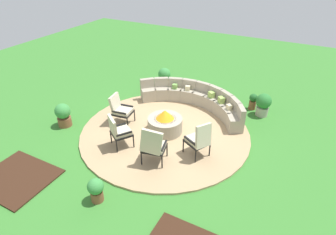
# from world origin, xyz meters

# --- Properties ---
(ground_plane) EXTENTS (24.00, 24.00, 0.00)m
(ground_plane) POSITION_xyz_m (0.00, 0.00, 0.00)
(ground_plane) COLOR #387A2D
(patio_circle) EXTENTS (5.24, 5.24, 0.06)m
(patio_circle) POSITION_xyz_m (0.00, 0.00, 0.03)
(patio_circle) COLOR tan
(patio_circle) RESTS_ON ground_plane
(mulch_bed_left) EXTENTS (1.79, 1.53, 0.04)m
(mulch_bed_left) POSITION_xyz_m (-2.36, -3.54, 0.02)
(mulch_bed_left) COLOR #382114
(mulch_bed_left) RESTS_ON ground_plane
(fire_pit) EXTENTS (1.07, 1.07, 0.75)m
(fire_pit) POSITION_xyz_m (0.00, 0.00, 0.35)
(fire_pit) COLOR #9E937F
(fire_pit) RESTS_ON patio_circle
(curved_stone_bench) EXTENTS (4.08, 1.66, 0.80)m
(curved_stone_bench) POSITION_xyz_m (0.26, 1.83, 0.38)
(curved_stone_bench) COLOR #9E937F
(curved_stone_bench) RESTS_ON patio_circle
(lounge_chair_front_left) EXTENTS (0.69, 0.62, 0.99)m
(lounge_chair_front_left) POSITION_xyz_m (-1.49, -0.23, 0.59)
(lounge_chair_front_left) COLOR black
(lounge_chair_front_left) RESTS_ON patio_circle
(lounge_chair_front_right) EXTENTS (0.75, 0.76, 1.02)m
(lounge_chair_front_right) POSITION_xyz_m (-0.80, -1.27, 0.60)
(lounge_chair_front_right) COLOR black
(lounge_chair_front_right) RESTS_ON patio_circle
(lounge_chair_back_left) EXTENTS (0.72, 0.68, 1.13)m
(lounge_chair_back_left) POSITION_xyz_m (0.43, -1.45, 0.63)
(lounge_chair_back_left) COLOR black
(lounge_chair_back_left) RESTS_ON patio_circle
(lounge_chair_back_right) EXTENTS (0.78, 0.77, 1.09)m
(lounge_chair_back_right) POSITION_xyz_m (1.38, -0.63, 0.61)
(lounge_chair_back_right) COLOR black
(lounge_chair_back_right) RESTS_ON patio_circle
(potted_plant_0) EXTENTS (0.52, 0.52, 0.80)m
(potted_plant_0) POSITION_xyz_m (2.45, 2.50, 0.43)
(potted_plant_0) COLOR #A89E8E
(potted_plant_0) RESTS_ON ground_plane
(potted_plant_1) EXTENTS (0.28, 0.28, 0.59)m
(potted_plant_1) POSITION_xyz_m (2.05, 2.78, 0.32)
(potted_plant_1) COLOR brown
(potted_plant_1) RESTS_ON ground_plane
(potted_plant_2) EXTENTS (0.49, 0.49, 0.78)m
(potted_plant_2) POSITION_xyz_m (-3.09, -1.13, 0.41)
(potted_plant_2) COLOR brown
(potted_plant_2) RESTS_ON ground_plane
(potted_plant_3) EXTENTS (0.38, 0.38, 0.62)m
(potted_plant_3) POSITION_xyz_m (-0.08, -3.15, 0.35)
(potted_plant_3) COLOR brown
(potted_plant_3) RESTS_ON ground_plane
(potted_plant_4) EXTENTS (0.51, 0.51, 0.73)m
(potted_plant_4) POSITION_xyz_m (-1.70, 3.13, 0.39)
(potted_plant_4) COLOR brown
(potted_plant_4) RESTS_ON ground_plane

